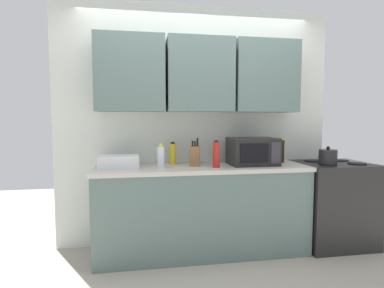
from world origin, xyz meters
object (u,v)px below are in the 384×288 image
stove_range (333,203)px  dish_rack (119,162)px  bottle_clear_tall (161,157)px  bottle_red_sauce (216,155)px  kettle (328,157)px  microwave (253,151)px  bottle_soy_dark (281,150)px  knife_block (195,156)px  bottle_yellow_mustard (173,154)px

stove_range → dish_rack: (-2.28, 0.02, 0.51)m
bottle_clear_tall → bottle_red_sauce: bottle_red_sauce is taller
dish_rack → bottle_clear_tall: 0.41m
kettle → dish_rack: kettle is taller
microwave → bottle_clear_tall: bearing=-175.6°
stove_range → bottle_soy_dark: 0.81m
stove_range → knife_block: bearing=178.9°
kettle → bottle_clear_tall: bearing=177.3°
stove_range → bottle_red_sauce: size_ratio=3.41×
stove_range → kettle: size_ratio=4.97×
bottle_red_sauce → kettle: bearing=-1.4°
bottle_yellow_mustard → bottle_clear_tall: (-0.14, -0.24, -0.00)m
knife_block → bottle_clear_tall: knife_block is taller
knife_block → bottle_yellow_mustard: knife_block is taller
kettle → bottle_yellow_mustard: size_ratio=0.78×
kettle → bottle_yellow_mustard: bottle_yellow_mustard is taller
kettle → bottle_soy_dark: bottle_soy_dark is taller
dish_rack → knife_block: 0.75m
bottle_soy_dark → bottle_clear_tall: 1.34m
knife_block → kettle: bearing=-7.0°
bottle_red_sauce → microwave: bearing=16.8°
dish_rack → bottle_yellow_mustard: 0.56m
stove_range → knife_block: size_ratio=3.20×
kettle → bottle_red_sauce: bottle_red_sauce is taller
stove_range → dish_rack: bearing=179.5°
dish_rack → bottle_soy_dark: bearing=3.6°
kettle → stove_range: bearing=39.5°
bottle_soy_dark → bottle_red_sauce: bearing=-163.2°
stove_range → bottle_yellow_mustard: bottle_yellow_mustard is taller
dish_rack → kettle: bearing=-4.3°
bottle_clear_tall → knife_block: bearing=14.0°
kettle → bottle_red_sauce: size_ratio=0.69×
stove_range → bottle_yellow_mustard: size_ratio=3.87×
dish_rack → bottle_clear_tall: bearing=-11.2°
stove_range → bottle_red_sauce: 1.47m
kettle → dish_rack: 2.12m
knife_block → bottle_yellow_mustard: 0.26m
bottle_yellow_mustard → bottle_soy_dark: bearing=-2.4°
stove_range → kettle: (-0.17, -0.14, 0.53)m
kettle → bottle_soy_dark: 0.47m
microwave → bottle_clear_tall: 0.96m
kettle → bottle_yellow_mustard: (-1.57, 0.32, 0.03)m
stove_range → bottle_clear_tall: bearing=-178.2°
bottle_yellow_mustard → bottle_red_sauce: 0.49m
bottle_red_sauce → bottle_soy_dark: bearing=16.8°
stove_range → bottle_red_sauce: bearing=-175.3°
bottle_soy_dark → bottle_red_sauce: (-0.79, -0.24, -0.00)m
kettle → microwave: (-0.76, 0.16, 0.05)m
knife_block → bottle_yellow_mustard: size_ratio=1.21×
bottle_clear_tall → bottle_red_sauce: (0.54, -0.05, 0.02)m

